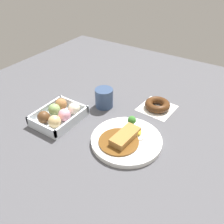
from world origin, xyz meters
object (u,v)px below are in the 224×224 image
object	(u,v)px
coffee_mug	(104,98)
curry_plate	(126,139)
donut_box	(59,115)
chocolate_ring_donut	(157,105)

from	to	relation	value
coffee_mug	curry_plate	bearing A→B (deg)	53.20
donut_box	coffee_mug	xyz separation A→B (m)	(-0.18, 0.09, 0.02)
curry_plate	chocolate_ring_donut	xyz separation A→B (m)	(-0.26, 0.00, 0.00)
donut_box	chocolate_ring_donut	distance (m)	0.42
curry_plate	coffee_mug	distance (m)	0.25
curry_plate	chocolate_ring_donut	world-z (taller)	curry_plate
chocolate_ring_donut	donut_box	bearing A→B (deg)	-45.21
curry_plate	coffee_mug	world-z (taller)	coffee_mug
curry_plate	coffee_mug	bearing A→B (deg)	-126.80
chocolate_ring_donut	coffee_mug	distance (m)	0.23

